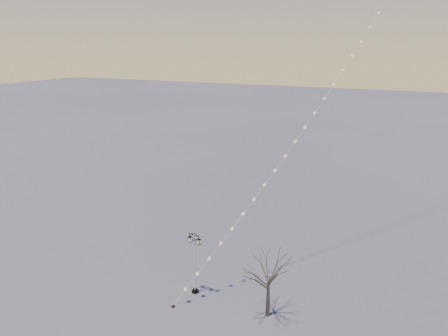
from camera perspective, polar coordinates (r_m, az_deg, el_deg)
The scene contains 4 objects.
ground at distance 32.50m, azimuth -3.70°, elevation -15.23°, with size 300.00×300.00×0.00m, color #505151.
street_lamp at distance 31.99m, azimuth -3.53°, elevation -10.90°, with size 1.09×0.48×4.31m.
bare_tree at distance 29.33m, azimuth 5.36°, elevation -12.26°, with size 2.55×2.55×4.23m.
kite_train at distance 38.13m, azimuth 15.77°, elevation 16.53°, with size 15.41×30.04×35.70m.
Camera 1 is at (14.24, -24.25, 16.29)m, focal length 38.22 mm.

